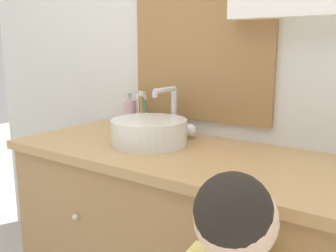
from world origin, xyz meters
The scene contains 4 objects.
wall_back centered at (0.02, 0.62, 1.29)m, with size 3.20×0.18×2.50m.
sink_basin centered at (-0.19, 0.33, 0.90)m, with size 0.30×0.35×0.22m.
toothbrush_holder centered at (-0.38, 0.52, 0.89)m, with size 0.07×0.07×0.18m.
soap_dispenser centered at (-0.47, 0.54, 0.91)m, with size 0.06×0.06×0.17m.
Camera 1 is at (0.70, -0.82, 1.22)m, focal length 40.00 mm.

